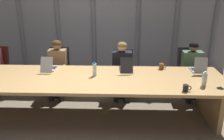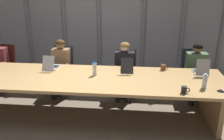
% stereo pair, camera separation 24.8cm
% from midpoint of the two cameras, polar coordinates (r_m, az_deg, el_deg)
% --- Properties ---
extents(ground_plane, '(13.80, 13.80, 0.00)m').
position_cam_midpoint_polar(ground_plane, '(4.40, -5.01, -10.76)').
color(ground_plane, '#7F705B').
extents(conference_table, '(4.91, 1.28, 0.75)m').
position_cam_midpoint_polar(conference_table, '(4.12, -5.27, -3.33)').
color(conference_table, tan).
rests_on(conference_table, ground_plane).
extents(curtain_backdrop, '(6.90, 0.17, 3.12)m').
position_cam_midpoint_polar(curtain_backdrop, '(6.16, -1.34, 13.54)').
color(curtain_backdrop, '#9999A0').
rests_on(curtain_backdrop, ground_plane).
extents(laptop_left_mid, '(0.25, 0.44, 0.29)m').
position_cam_midpoint_polar(laptop_left_mid, '(4.55, -13.02, 0.93)').
color(laptop_left_mid, '#BCBCC1').
rests_on(laptop_left_mid, conference_table).
extents(laptop_center, '(0.25, 0.43, 0.29)m').
position_cam_midpoint_polar(laptop_center, '(4.32, 5.26, 0.38)').
color(laptop_center, '#2D2D33').
rests_on(laptop_center, conference_table).
extents(laptop_right_mid, '(0.23, 0.37, 0.30)m').
position_cam_midpoint_polar(laptop_right_mid, '(4.52, 22.30, -0.15)').
color(laptop_right_mid, '#A8ADB7').
rests_on(laptop_right_mid, conference_table).
extents(office_chair_left_end, '(0.60, 0.61, 0.99)m').
position_cam_midpoint_polar(office_chair_left_end, '(5.83, -23.83, -0.57)').
color(office_chair_left_end, '#511E19').
rests_on(office_chair_left_end, ground_plane).
extents(office_chair_left_mid, '(0.60, 0.60, 0.98)m').
position_cam_midpoint_polar(office_chair_left_mid, '(5.30, -10.76, -1.15)').
color(office_chair_left_mid, '#2D2D38').
rests_on(office_chair_left_mid, ground_plane).
extents(office_chair_center, '(0.60, 0.60, 0.93)m').
position_cam_midpoint_polar(office_chair_center, '(5.10, 4.79, -1.89)').
color(office_chair_center, '#2D2D38').
rests_on(office_chair_center, ground_plane).
extents(office_chair_right_mid, '(0.60, 0.61, 0.99)m').
position_cam_midpoint_polar(office_chair_right_mid, '(5.28, 20.30, -2.14)').
color(office_chair_right_mid, '#2D2D38').
rests_on(office_chair_right_mid, ground_plane).
extents(person_left_mid, '(0.38, 0.55, 1.18)m').
position_cam_midpoint_polar(person_left_mid, '(5.05, -11.11, 1.46)').
color(person_left_mid, olive).
rests_on(person_left_mid, ground_plane).
extents(person_center, '(0.42, 0.55, 1.16)m').
position_cam_midpoint_polar(person_center, '(4.85, 4.47, 0.88)').
color(person_center, black).
rests_on(person_center, ground_plane).
extents(person_right_mid, '(0.41, 0.55, 1.16)m').
position_cam_midpoint_polar(person_right_mid, '(5.04, 21.28, 0.28)').
color(person_right_mid, '#4C6B4C').
rests_on(person_right_mid, ground_plane).
extents(water_bottle_primary, '(0.08, 0.08, 0.24)m').
position_cam_midpoint_polar(water_bottle_primary, '(3.89, 23.41, -2.65)').
color(water_bottle_primary, silver).
rests_on(water_bottle_primary, conference_table).
extents(water_bottle_secondary, '(0.07, 0.07, 0.24)m').
position_cam_midpoint_polar(water_bottle_secondary, '(4.09, -2.53, 0.14)').
color(water_bottle_secondary, silver).
rests_on(water_bottle_secondary, conference_table).
extents(coffee_mug_near, '(0.14, 0.09, 0.10)m').
position_cam_midpoint_polar(coffee_mug_near, '(4.50, 14.00, 0.62)').
color(coffee_mug_near, brown).
rests_on(coffee_mug_near, conference_table).
extents(coffee_mug_far, '(0.13, 0.08, 0.10)m').
position_cam_midpoint_polar(coffee_mug_far, '(3.63, 19.15, -4.64)').
color(coffee_mug_far, black).
rests_on(coffee_mug_far, conference_table).
extents(conference_mic_left_side, '(0.11, 0.11, 0.03)m').
position_cam_midpoint_polar(conference_mic_left_side, '(3.91, 26.73, -4.49)').
color(conference_mic_left_side, black).
rests_on(conference_mic_left_side, conference_table).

